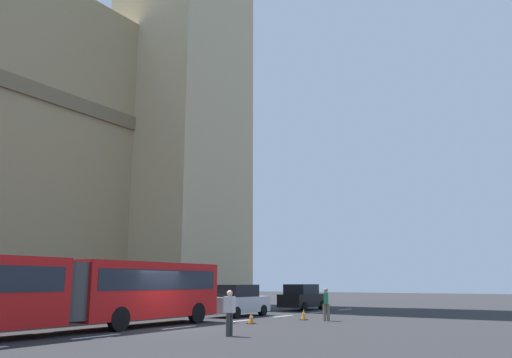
{
  "coord_description": "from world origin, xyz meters",
  "views": [
    {
      "loc": [
        -17.17,
        -15.76,
        1.99
      ],
      "look_at": [
        10.87,
        2.66,
        8.86
      ],
      "focal_mm": 35.47,
      "sensor_mm": 36.0,
      "label": 1
    }
  ],
  "objects_px": {
    "sedan_lead": "(238,301)",
    "traffic_cone_middle": "(304,315)",
    "traffic_cone_west": "(251,318)",
    "articulated_bus": "(61,289)",
    "pedestrian_by_kerb": "(326,303)",
    "pedestrian_near_cones": "(229,311)",
    "sedan_trailing": "(303,297)"
  },
  "relations": [
    {
      "from": "articulated_bus",
      "to": "pedestrian_near_cones",
      "type": "bearing_deg",
      "value": -63.52
    },
    {
      "from": "sedan_lead",
      "to": "sedan_trailing",
      "type": "relative_size",
      "value": 1.0
    },
    {
      "from": "traffic_cone_west",
      "to": "pedestrian_near_cones",
      "type": "height_order",
      "value": "pedestrian_near_cones"
    },
    {
      "from": "articulated_bus",
      "to": "pedestrian_by_kerb",
      "type": "bearing_deg",
      "value": -25.66
    },
    {
      "from": "sedan_lead",
      "to": "pedestrian_near_cones",
      "type": "bearing_deg",
      "value": -146.37
    },
    {
      "from": "sedan_lead",
      "to": "traffic_cone_middle",
      "type": "xyz_separation_m",
      "value": [
        -0.35,
        -4.58,
        -0.63
      ]
    },
    {
      "from": "articulated_bus",
      "to": "pedestrian_by_kerb",
      "type": "xyz_separation_m",
      "value": [
        12.05,
        -5.79,
        -0.83
      ]
    },
    {
      "from": "sedan_lead",
      "to": "traffic_cone_middle",
      "type": "relative_size",
      "value": 7.59
    },
    {
      "from": "traffic_cone_west",
      "to": "pedestrian_by_kerb",
      "type": "relative_size",
      "value": 0.34
    },
    {
      "from": "sedan_lead",
      "to": "traffic_cone_middle",
      "type": "height_order",
      "value": "sedan_lead"
    },
    {
      "from": "pedestrian_near_cones",
      "to": "pedestrian_by_kerb",
      "type": "relative_size",
      "value": 1.0
    },
    {
      "from": "sedan_lead",
      "to": "traffic_cone_west",
      "type": "distance_m",
      "value": 5.48
    },
    {
      "from": "pedestrian_near_cones",
      "to": "articulated_bus",
      "type": "bearing_deg",
      "value": 116.48
    },
    {
      "from": "sedan_trailing",
      "to": "pedestrian_by_kerb",
      "type": "xyz_separation_m",
      "value": [
        -8.61,
        -6.01,
        -0.0
      ]
    },
    {
      "from": "sedan_trailing",
      "to": "pedestrian_by_kerb",
      "type": "distance_m",
      "value": 10.5
    },
    {
      "from": "traffic_cone_west",
      "to": "articulated_bus",
      "type": "bearing_deg",
      "value": 157.05
    },
    {
      "from": "pedestrian_near_cones",
      "to": "pedestrian_by_kerb",
      "type": "distance_m",
      "value": 9.03
    },
    {
      "from": "articulated_bus",
      "to": "sedan_lead",
      "type": "height_order",
      "value": "articulated_bus"
    },
    {
      "from": "traffic_cone_west",
      "to": "pedestrian_near_cones",
      "type": "relative_size",
      "value": 0.34
    },
    {
      "from": "sedan_lead",
      "to": "pedestrian_by_kerb",
      "type": "relative_size",
      "value": 2.6
    },
    {
      "from": "traffic_cone_west",
      "to": "pedestrian_by_kerb",
      "type": "distance_m",
      "value": 4.41
    },
    {
      "from": "traffic_cone_middle",
      "to": "pedestrian_near_cones",
      "type": "distance_m",
      "value": 9.15
    },
    {
      "from": "sedan_trailing",
      "to": "pedestrian_by_kerb",
      "type": "relative_size",
      "value": 2.6
    },
    {
      "from": "sedan_trailing",
      "to": "sedan_lead",
      "type": "bearing_deg",
      "value": -179.38
    },
    {
      "from": "sedan_lead",
      "to": "traffic_cone_west",
      "type": "bearing_deg",
      "value": -137.86
    },
    {
      "from": "traffic_cone_west",
      "to": "traffic_cone_middle",
      "type": "xyz_separation_m",
      "value": [
        3.69,
        -0.93,
        0.0
      ]
    },
    {
      "from": "traffic_cone_middle",
      "to": "pedestrian_near_cones",
      "type": "relative_size",
      "value": 0.34
    },
    {
      "from": "articulated_bus",
      "to": "sedan_lead",
      "type": "xyz_separation_m",
      "value": [
        12.37,
        0.13,
        -0.83
      ]
    },
    {
      "from": "traffic_cone_west",
      "to": "traffic_cone_middle",
      "type": "bearing_deg",
      "value": -14.14
    },
    {
      "from": "sedan_lead",
      "to": "pedestrian_near_cones",
      "type": "relative_size",
      "value": 2.6
    },
    {
      "from": "traffic_cone_west",
      "to": "traffic_cone_middle",
      "type": "relative_size",
      "value": 1.0
    },
    {
      "from": "traffic_cone_west",
      "to": "traffic_cone_middle",
      "type": "distance_m",
      "value": 3.81
    }
  ]
}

